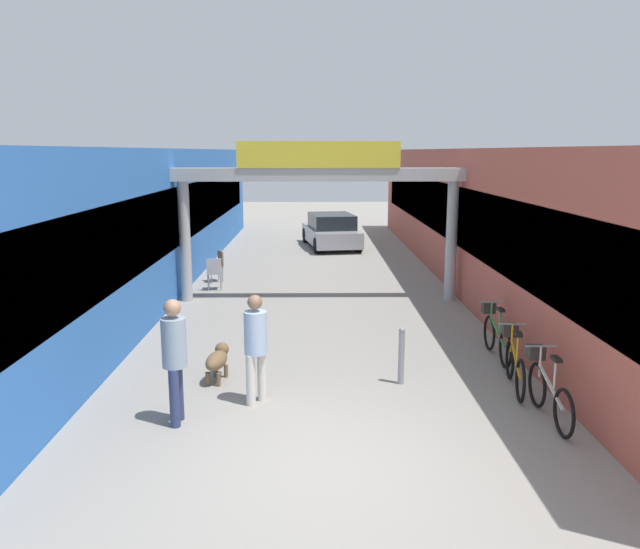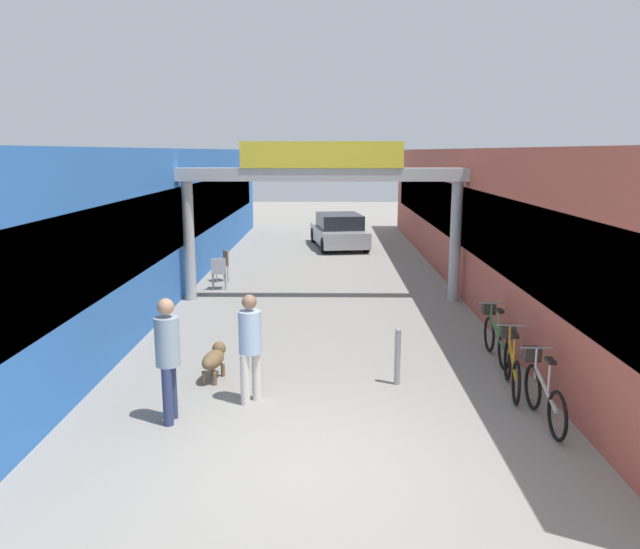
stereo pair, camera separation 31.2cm
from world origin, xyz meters
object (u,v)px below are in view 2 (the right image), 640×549
at_px(pedestrian_companion, 168,352).
at_px(bollard_post_metal, 397,356).
at_px(bicycle_silver_nearest, 542,391).
at_px(bicycle_orange_second, 511,363).
at_px(bicycle_green_third, 495,335).
at_px(pedestrian_with_dog, 250,341).
at_px(cafe_chair_aluminium_nearer, 219,270).
at_px(cafe_chair_wood_farther, 223,263).
at_px(parked_car_silver, 339,231).
at_px(dog_on_leash, 214,358).

bearing_deg(pedestrian_companion, bollard_post_metal, 23.81).
bearing_deg(pedestrian_companion, bicycle_silver_nearest, 1.37).
xyz_separation_m(bicycle_orange_second, bicycle_green_third, (0.14, 1.52, 0.00)).
relative_size(pedestrian_with_dog, bicycle_orange_second, 1.00).
relative_size(cafe_chair_aluminium_nearer, cafe_chair_wood_farther, 1.00).
xyz_separation_m(pedestrian_companion, parked_car_silver, (2.62, 16.25, -0.38)).
height_order(dog_on_leash, bicycle_silver_nearest, bicycle_silver_nearest).
distance_m(cafe_chair_wood_farther, parked_car_silver, 7.43).
bearing_deg(bicycle_silver_nearest, pedestrian_with_dog, 172.00).
relative_size(dog_on_leash, bicycle_silver_nearest, 0.48).
bearing_deg(bicycle_silver_nearest, cafe_chair_wood_farther, 122.53).
bearing_deg(cafe_chair_wood_farther, bicycle_silver_nearest, -57.47).
height_order(bollard_post_metal, parked_car_silver, parked_car_silver).
distance_m(pedestrian_companion, cafe_chair_aluminium_nearer, 8.56).
xyz_separation_m(dog_on_leash, bicycle_orange_second, (4.81, -0.36, 0.08)).
bearing_deg(cafe_chair_aluminium_nearer, bollard_post_metal, -59.63).
xyz_separation_m(bicycle_silver_nearest, bicycle_orange_second, (-0.10, 1.18, 0.00)).
relative_size(pedestrian_with_dog, cafe_chair_wood_farther, 1.88).
height_order(dog_on_leash, cafe_chair_aluminium_nearer, cafe_chair_aluminium_nearer).
distance_m(bicycle_orange_second, cafe_chair_aluminium_nearer, 9.33).
xyz_separation_m(cafe_chair_wood_farther, parked_car_silver, (3.50, 6.56, 0.10)).
bearing_deg(pedestrian_with_dog, bicycle_silver_nearest, -8.00).
height_order(pedestrian_companion, cafe_chair_aluminium_nearer, pedestrian_companion).
bearing_deg(bicycle_silver_nearest, pedestrian_companion, -178.63).
xyz_separation_m(bicycle_green_third, bollard_post_metal, (-1.93, -1.35, 0.05)).
bearing_deg(dog_on_leash, cafe_chair_wood_farther, 98.51).
relative_size(cafe_chair_wood_farther, parked_car_silver, 0.21).
distance_m(dog_on_leash, cafe_chair_aluminium_nearer, 6.94).
bearing_deg(bollard_post_metal, bicycle_green_third, 34.91).
xyz_separation_m(dog_on_leash, cafe_chair_wood_farther, (-1.20, 8.02, 0.18)).
height_order(cafe_chair_aluminium_nearer, parked_car_silver, parked_car_silver).
xyz_separation_m(bicycle_silver_nearest, bicycle_green_third, (0.04, 2.70, 0.00)).
height_order(pedestrian_companion, bicycle_orange_second, pedestrian_companion).
bearing_deg(pedestrian_companion, bicycle_orange_second, 14.27).
xyz_separation_m(bicycle_orange_second, cafe_chair_aluminium_nearer, (-5.92, 7.21, 0.10)).
relative_size(bicycle_silver_nearest, bicycle_green_third, 1.00).
distance_m(bollard_post_metal, cafe_chair_wood_farther, 9.24).
xyz_separation_m(dog_on_leash, parked_car_silver, (2.30, 14.58, 0.28)).
relative_size(pedestrian_with_dog, bollard_post_metal, 1.75).
xyz_separation_m(pedestrian_companion, bicycle_silver_nearest, (5.22, 0.12, -0.59)).
bearing_deg(pedestrian_companion, cafe_chair_wood_farther, 95.19).
bearing_deg(cafe_chair_wood_farther, bicycle_orange_second, -54.39).
distance_m(bicycle_silver_nearest, bollard_post_metal, 2.32).
bearing_deg(bollard_post_metal, pedestrian_with_dog, -161.60).
relative_size(dog_on_leash, parked_car_silver, 0.19).
bearing_deg(dog_on_leash, pedestrian_companion, -100.88).
bearing_deg(cafe_chair_aluminium_nearer, bicycle_silver_nearest, -54.37).
relative_size(dog_on_leash, cafe_chair_aluminium_nearer, 0.90).
bearing_deg(parked_car_silver, cafe_chair_wood_farther, -118.12).
bearing_deg(pedestrian_with_dog, bicycle_green_third, 26.55).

